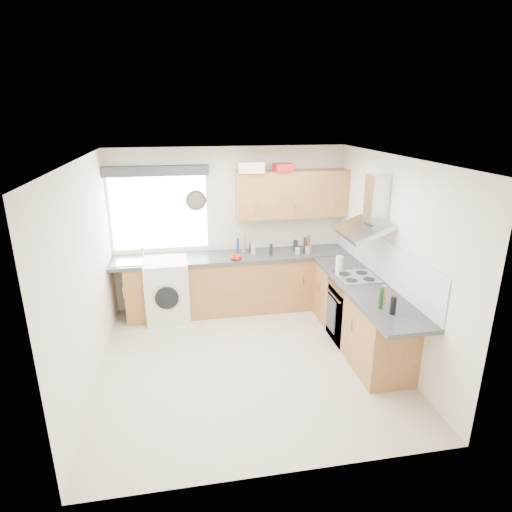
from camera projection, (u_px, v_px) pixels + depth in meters
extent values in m
plane|color=beige|center=(248.00, 361.00, 5.39)|extent=(3.60, 3.60, 0.00)
cube|color=white|center=(247.00, 159.00, 4.59)|extent=(3.60, 3.60, 0.02)
cube|color=silver|center=(229.00, 229.00, 6.67)|extent=(3.60, 0.02, 2.50)
cube|color=silver|center=(285.00, 347.00, 3.31)|extent=(3.60, 0.02, 2.50)
cube|color=silver|center=(86.00, 278.00, 4.69)|extent=(0.02, 3.60, 2.50)
cube|color=silver|center=(391.00, 259.00, 5.29)|extent=(0.02, 3.60, 2.50)
cube|color=silver|center=(159.00, 213.00, 6.38)|extent=(1.40, 0.02, 1.10)
cube|color=#2D2C32|center=(156.00, 171.00, 6.10)|extent=(1.50, 0.18, 0.14)
cube|color=white|center=(379.00, 257.00, 5.59)|extent=(0.01, 3.00, 0.54)
cube|color=brown|center=(226.00, 285.00, 6.64)|extent=(3.00, 0.58, 0.86)
cube|color=brown|center=(325.00, 278.00, 6.90)|extent=(0.60, 0.60, 0.86)
cube|color=brown|center=(359.00, 315.00, 5.64)|extent=(0.58, 2.10, 0.86)
cube|color=#313134|center=(232.00, 257.00, 6.50)|extent=(3.60, 0.62, 0.05)
cube|color=#313134|center=(366.00, 288.00, 5.36)|extent=(0.62, 2.42, 0.05)
cube|color=black|center=(354.00, 311.00, 5.78)|extent=(0.56, 0.58, 0.85)
cube|color=#ACB5BA|center=(357.00, 277.00, 5.63)|extent=(0.52, 0.52, 0.01)
cube|color=brown|center=(292.00, 194.00, 6.49)|extent=(1.70, 0.35, 0.70)
cube|color=silver|center=(167.00, 290.00, 6.38)|extent=(0.64, 0.62, 0.92)
cylinder|color=#2D2C32|center=(196.00, 201.00, 6.39)|extent=(0.31, 0.04, 0.31)
cube|color=silver|center=(251.00, 167.00, 6.14)|extent=(0.38, 0.29, 0.15)
cube|color=red|center=(283.00, 168.00, 6.23)|extent=(0.28, 0.25, 0.12)
cylinder|color=gray|center=(308.00, 250.00, 6.53)|extent=(0.11, 0.11, 0.13)
cylinder|color=silver|center=(339.00, 264.00, 5.81)|extent=(0.13, 0.13, 0.22)
cylinder|color=black|center=(306.00, 245.00, 6.55)|extent=(0.07, 0.07, 0.25)
cylinder|color=black|center=(271.00, 250.00, 6.47)|extent=(0.05, 0.05, 0.17)
cylinder|color=olive|center=(271.00, 250.00, 6.47)|extent=(0.05, 0.05, 0.17)
cylinder|color=gray|center=(244.00, 244.00, 6.63)|extent=(0.05, 0.05, 0.25)
cylinder|color=#541C11|center=(251.00, 248.00, 6.59)|extent=(0.07, 0.07, 0.15)
cylinder|color=navy|center=(238.00, 246.00, 6.50)|extent=(0.04, 0.04, 0.25)
cylinder|color=#B6A99B|center=(253.00, 249.00, 6.51)|extent=(0.07, 0.07, 0.16)
cylinder|color=#BAAC9E|center=(298.00, 251.00, 6.53)|extent=(0.07, 0.07, 0.10)
cylinder|color=black|center=(295.00, 246.00, 6.67)|extent=(0.07, 0.07, 0.17)
cylinder|color=#163E19|center=(381.00, 298.00, 4.71)|extent=(0.05, 0.05, 0.26)
cylinder|color=olive|center=(384.00, 295.00, 4.84)|extent=(0.05, 0.05, 0.21)
cylinder|color=black|center=(393.00, 305.00, 4.58)|extent=(0.07, 0.07, 0.21)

